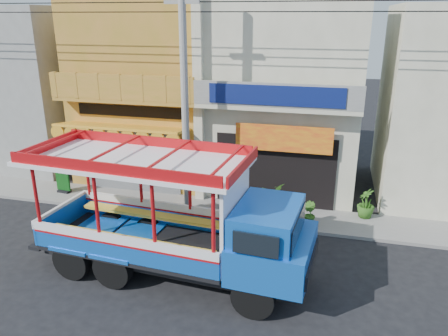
# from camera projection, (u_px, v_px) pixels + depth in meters

# --- Properties ---
(ground) EXTENTS (90.00, 90.00, 0.00)m
(ground) POSITION_uv_depth(u_px,v_px,m) (184.00, 265.00, 13.27)
(ground) COLOR black
(ground) RESTS_ON ground
(sidewalk) EXTENTS (30.00, 2.00, 0.12)m
(sidewalk) POSITION_uv_depth(u_px,v_px,m) (219.00, 210.00, 16.91)
(sidewalk) COLOR slate
(sidewalk) RESTS_ON ground
(shophouse_left) EXTENTS (6.00, 7.50, 8.24)m
(shophouse_left) POSITION_uv_depth(u_px,v_px,m) (157.00, 86.00, 20.14)
(shophouse_left) COLOR #A48224
(shophouse_left) RESTS_ON ground
(shophouse_right) EXTENTS (6.00, 6.75, 8.24)m
(shophouse_right) POSITION_uv_depth(u_px,v_px,m) (287.00, 92.00, 18.73)
(shophouse_right) COLOR #BDB89B
(shophouse_right) RESTS_ON ground
(party_pilaster) EXTENTS (0.35, 0.30, 8.00)m
(party_pilaster) POSITION_uv_depth(u_px,v_px,m) (199.00, 104.00, 16.62)
(party_pilaster) COLOR #BDB89B
(party_pilaster) RESTS_ON ground
(filler_building_left) EXTENTS (6.00, 6.00, 7.60)m
(filler_building_left) POSITION_uv_depth(u_px,v_px,m) (28.00, 87.00, 21.93)
(filler_building_left) COLOR gray
(filler_building_left) RESTS_ON ground
(utility_pole) EXTENTS (28.00, 0.26, 9.00)m
(utility_pole) POSITION_uv_depth(u_px,v_px,m) (188.00, 83.00, 14.83)
(utility_pole) COLOR gray
(utility_pole) RESTS_ON ground
(songthaew_truck) EXTENTS (8.22, 3.19, 3.76)m
(songthaew_truck) POSITION_uv_depth(u_px,v_px,m) (190.00, 222.00, 12.04)
(songthaew_truck) COLOR black
(songthaew_truck) RESTS_ON ground
(green_sign) EXTENTS (0.63, 0.34, 0.97)m
(green_sign) POSITION_uv_depth(u_px,v_px,m) (63.00, 183.00, 18.35)
(green_sign) COLOR black
(green_sign) RESTS_ON sidewalk
(potted_plant_a) EXTENTS (1.31, 1.33, 1.12)m
(potted_plant_a) POSITION_uv_depth(u_px,v_px,m) (269.00, 197.00, 16.53)
(potted_plant_a) COLOR #30601B
(potted_plant_a) RESTS_ON sidewalk
(potted_plant_b) EXTENTS (0.59, 0.61, 0.86)m
(potted_plant_b) POSITION_uv_depth(u_px,v_px,m) (309.00, 214.00, 15.45)
(potted_plant_b) COLOR #30601B
(potted_plant_b) RESTS_ON sidewalk
(potted_plant_c) EXTENTS (0.64, 0.64, 1.11)m
(potted_plant_c) POSITION_uv_depth(u_px,v_px,m) (366.00, 203.00, 16.01)
(potted_plant_c) COLOR #30601B
(potted_plant_c) RESTS_ON sidewalk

